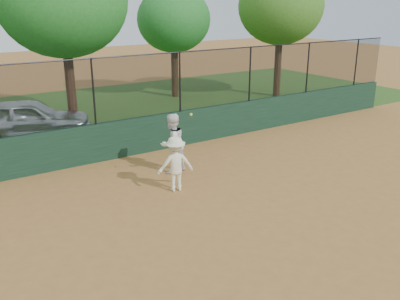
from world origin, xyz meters
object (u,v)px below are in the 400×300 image
player_second (172,143)px  tree_2 (63,0)px  player_main (175,164)px  tree_3 (174,20)px  tree_4 (281,6)px  parked_car (28,119)px

player_second → tree_2: size_ratio=0.25×
player_second → player_main: bearing=47.2°
tree_3 → tree_4: bearing=-32.4°
tree_2 → tree_3: size_ratio=1.25×
player_main → tree_3: bearing=59.8°
tree_3 → player_main: bearing=-120.2°
player_second → player_main: (-0.59, -1.19, -0.14)m
player_main → tree_4: bearing=35.8°
parked_car → tree_3: size_ratio=0.79×
tree_4 → tree_2: bearing=-179.6°
tree_2 → tree_4: tree_2 is taller
tree_2 → player_second: bearing=-82.5°
parked_car → player_second: size_ratio=2.48×
player_main → tree_2: size_ratio=0.30×
player_main → tree_2: bearing=91.9°
parked_car → tree_4: size_ratio=0.68×
player_main → tree_2: 8.56m
player_main → tree_2: tree_2 is taller
tree_2 → tree_4: size_ratio=1.07×
player_second → tree_3: bearing=-137.3°
tree_3 → tree_4: size_ratio=0.85×
player_main → tree_4: (10.57, 7.62, 3.76)m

